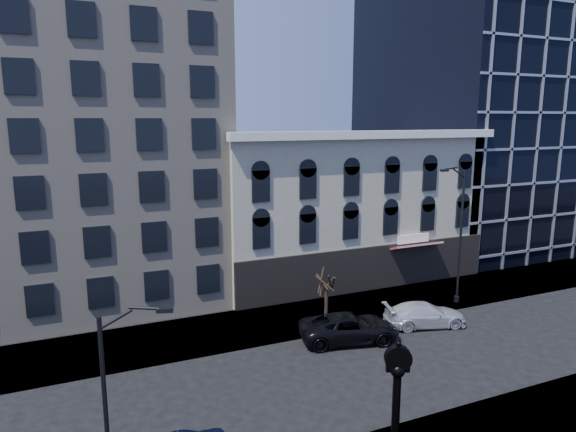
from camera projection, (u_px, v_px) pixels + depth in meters
name	position (u px, v px, depth m)	size (l,w,h in m)	color
ground	(284.00, 388.00, 25.83)	(160.00, 160.00, 0.00)	black
sidewalk_far	(235.00, 329.00, 33.01)	(160.00, 6.00, 0.12)	gray
cream_tower	(101.00, 34.00, 36.80)	(15.90, 15.40, 42.50)	#B8A994
victorian_row	(339.00, 207.00, 43.75)	(22.60, 11.19, 12.50)	#BDB79C
glass_office	(482.00, 113.00, 54.66)	(20.00, 20.15, 28.00)	black
street_clock	(396.00, 406.00, 20.03)	(1.11, 1.11, 4.90)	black
street_lamp_near	(122.00, 364.00, 15.33)	(2.00, 0.84, 7.98)	black
street_lamp_far	(455.00, 200.00, 35.93)	(2.63, 0.46, 10.16)	black
bare_tree_far	(327.00, 277.00, 33.64)	(2.36, 2.36, 4.05)	#312418
car_far_a	(349.00, 328.00, 31.21)	(2.80, 6.07, 1.69)	black
car_far_b	(425.00, 315.00, 33.51)	(2.17, 5.34, 1.55)	silver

